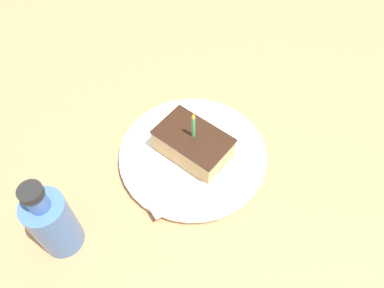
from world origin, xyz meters
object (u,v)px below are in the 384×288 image
(plate, at_px, (192,154))
(cake_slice, at_px, (194,144))
(fork, at_px, (193,191))
(bottle, at_px, (53,222))

(plate, distance_m, cake_slice, 0.04)
(fork, relative_size, bottle, 1.10)
(cake_slice, relative_size, fork, 0.72)
(fork, bearing_deg, cake_slice, -141.80)
(plate, xyz_separation_m, fork, (0.07, 0.06, 0.01))
(cake_slice, distance_m, bottle, 0.28)
(bottle, bearing_deg, fork, 148.71)
(cake_slice, distance_m, fork, 0.09)
(plate, height_order, fork, fork)
(fork, distance_m, bottle, 0.24)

